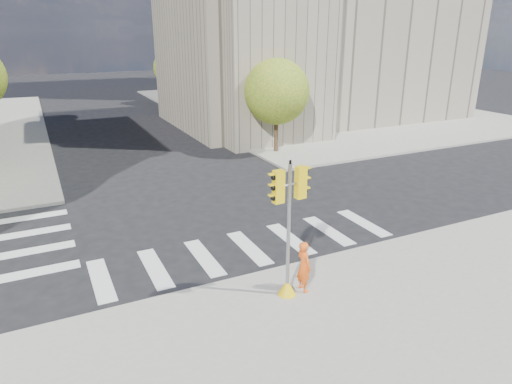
# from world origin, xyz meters

# --- Properties ---
(ground) EXTENTS (160.00, 160.00, 0.00)m
(ground) POSITION_xyz_m (0.00, 0.00, 0.00)
(ground) COLOR black
(ground) RESTS_ON ground
(sidewalk_far_right) EXTENTS (28.00, 40.00, 0.15)m
(sidewalk_far_right) POSITION_xyz_m (20.00, 26.00, 0.07)
(sidewalk_far_right) COLOR gray
(sidewalk_far_right) RESTS_ON ground
(civic_building) EXTENTS (26.00, 16.00, 19.39)m
(civic_building) POSITION_xyz_m (15.59, 19.12, 7.26)
(civic_building) COLOR gray
(civic_building) RESTS_ON ground
(tree_re_near) EXTENTS (4.20, 4.20, 6.16)m
(tree_re_near) POSITION_xyz_m (7.50, 10.00, 4.05)
(tree_re_near) COLOR #382616
(tree_re_near) RESTS_ON ground
(tree_re_mid) EXTENTS (4.60, 4.60, 6.66)m
(tree_re_mid) POSITION_xyz_m (7.50, 22.00, 4.35)
(tree_re_mid) COLOR #382616
(tree_re_mid) RESTS_ON ground
(tree_re_far) EXTENTS (4.00, 4.00, 5.88)m
(tree_re_far) POSITION_xyz_m (7.50, 34.00, 3.87)
(tree_re_far) COLOR #382616
(tree_re_far) RESTS_ON ground
(lamp_near) EXTENTS (0.35, 0.18, 8.11)m
(lamp_near) POSITION_xyz_m (8.00, 14.00, 4.58)
(lamp_near) COLOR black
(lamp_near) RESTS_ON sidewalk_far_right
(lamp_far) EXTENTS (0.35, 0.18, 8.11)m
(lamp_far) POSITION_xyz_m (8.00, 28.00, 4.58)
(lamp_far) COLOR black
(lamp_far) RESTS_ON sidewalk_far_right
(traffic_signal) EXTENTS (1.08, 0.56, 4.26)m
(traffic_signal) POSITION_xyz_m (-0.52, -5.63, 1.94)
(traffic_signal) COLOR #E2BB0B
(traffic_signal) RESTS_ON sidewalk_near
(photographer) EXTENTS (0.41, 0.61, 1.64)m
(photographer) POSITION_xyz_m (0.06, -5.63, 0.97)
(photographer) COLOR #EE5816
(photographer) RESTS_ON sidewalk_near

